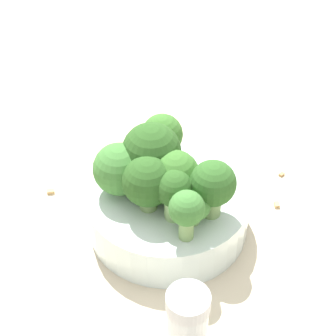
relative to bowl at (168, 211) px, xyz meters
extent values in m
plane|color=beige|center=(0.00, 0.00, -0.02)|extent=(3.00, 3.00, 0.00)
cylinder|color=silver|center=(0.00, 0.00, 0.00)|extent=(0.17, 0.17, 0.05)
cylinder|color=#8EB770|center=(0.03, -0.02, 0.04)|extent=(0.02, 0.02, 0.03)
sphere|color=#28511E|center=(0.03, -0.02, 0.06)|extent=(0.04, 0.04, 0.04)
cylinder|color=#7A9E5B|center=(0.00, -0.03, 0.04)|extent=(0.02, 0.02, 0.03)
sphere|color=#28511E|center=(0.00, -0.03, 0.06)|extent=(0.05, 0.05, 0.05)
cylinder|color=#7A9E5B|center=(0.01, 0.00, 0.03)|extent=(0.02, 0.02, 0.02)
sphere|color=#386B28|center=(0.01, 0.00, 0.06)|extent=(0.05, 0.05, 0.05)
cylinder|color=#7A9E5B|center=(0.05, 0.01, 0.04)|extent=(0.03, 0.03, 0.03)
sphere|color=#2D5B23|center=(0.05, 0.01, 0.06)|extent=(0.04, 0.04, 0.04)
cylinder|color=#84AD66|center=(-0.04, 0.03, 0.04)|extent=(0.02, 0.02, 0.03)
sphere|color=#386B28|center=(-0.04, 0.03, 0.06)|extent=(0.04, 0.04, 0.04)
cylinder|color=#8EB770|center=(-0.04, -0.03, 0.03)|extent=(0.02, 0.02, 0.02)
sphere|color=#3D7533|center=(-0.04, -0.03, 0.05)|extent=(0.05, 0.05, 0.05)
cylinder|color=#84AD66|center=(-0.02, 0.00, 0.04)|extent=(0.02, 0.02, 0.03)
sphere|color=#28511E|center=(-0.02, 0.00, 0.06)|extent=(0.06, 0.06, 0.06)
cylinder|color=#7A9E5B|center=(0.05, -0.03, 0.04)|extent=(0.02, 0.02, 0.03)
sphere|color=#3D7533|center=(0.05, -0.03, 0.06)|extent=(0.03, 0.03, 0.03)
cylinder|color=#84AD66|center=(0.04, -0.01, 0.03)|extent=(0.01, 0.01, 0.02)
sphere|color=#3D7533|center=(0.04, -0.01, 0.05)|extent=(0.03, 0.03, 0.03)
cylinder|color=silver|center=(0.11, -0.08, 0.00)|extent=(0.04, 0.04, 0.05)
cylinder|color=#B7B7BC|center=(0.11, -0.08, 0.04)|extent=(0.04, 0.04, 0.01)
cube|color=tan|center=(0.06, 0.11, -0.02)|extent=(0.01, 0.01, 0.01)
cube|color=tan|center=(-0.13, -0.06, -0.02)|extent=(0.01, 0.01, 0.01)
cube|color=#AD7F4C|center=(0.03, 0.15, -0.02)|extent=(0.00, 0.01, 0.01)
cube|color=tan|center=(-0.13, 0.09, -0.02)|extent=(0.01, 0.01, 0.01)
camera|label=1|loc=(0.30, -0.28, 0.41)|focal=60.00mm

